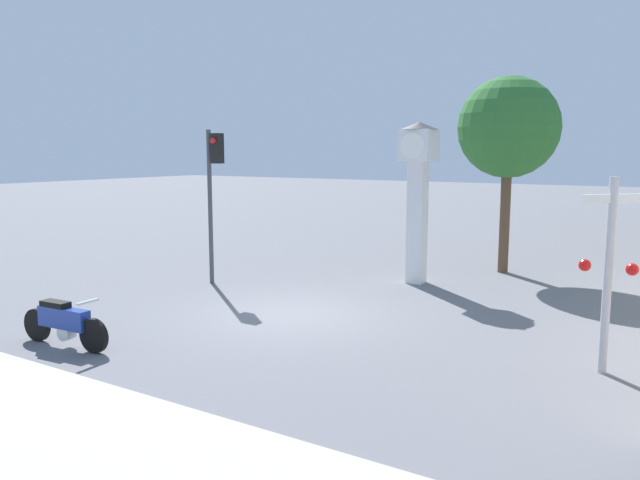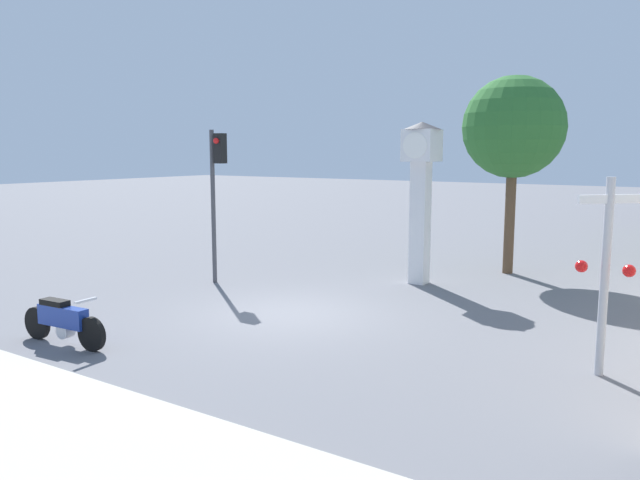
# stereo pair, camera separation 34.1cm
# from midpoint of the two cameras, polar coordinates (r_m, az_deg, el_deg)

# --- Properties ---
(ground_plane) EXTENTS (120.00, 120.00, 0.00)m
(ground_plane) POSITION_cam_midpoint_polar(r_m,az_deg,el_deg) (14.08, -3.40, -6.80)
(ground_plane) COLOR slate
(motorcycle) EXTENTS (2.16, 0.47, 0.95)m
(motorcycle) POSITION_cam_midpoint_polar(r_m,az_deg,el_deg) (12.69, -23.08, -6.97)
(motorcycle) COLOR black
(motorcycle) RESTS_ON ground_plane
(clock_tower) EXTENTS (1.03, 1.03, 4.40)m
(clock_tower) POSITION_cam_midpoint_polar(r_m,az_deg,el_deg) (17.18, 8.39, 5.67)
(clock_tower) COLOR white
(clock_tower) RESTS_ON ground_plane
(traffic_light) EXTENTS (0.50, 0.35, 4.20)m
(traffic_light) POSITION_cam_midpoint_polar(r_m,az_deg,el_deg) (17.18, -10.28, 5.54)
(traffic_light) COLOR #47474C
(traffic_light) RESTS_ON ground_plane
(railroad_crossing_signal) EXTENTS (0.90, 0.82, 3.23)m
(railroad_crossing_signal) POSITION_cam_midpoint_polar(r_m,az_deg,el_deg) (11.00, 24.07, -2.26)
(railroad_crossing_signal) COLOR #B7B7BC
(railroad_crossing_signal) RESTS_ON ground_plane
(street_tree) EXTENTS (2.96, 2.96, 5.80)m
(street_tree) POSITION_cam_midpoint_polar(r_m,az_deg,el_deg) (19.29, 16.37, 9.78)
(street_tree) COLOR brown
(street_tree) RESTS_ON ground_plane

